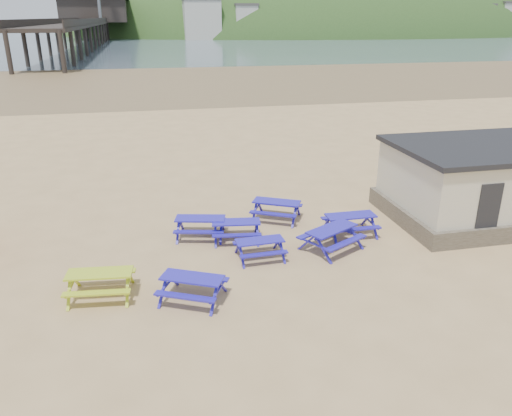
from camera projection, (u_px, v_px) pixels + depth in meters
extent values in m
plane|color=tan|center=(238.00, 250.00, 18.19)|extent=(400.00, 400.00, 0.00)
plane|color=olive|center=(165.00, 78.00, 68.31)|extent=(400.00, 400.00, 0.00)
plane|color=#4A5D6B|center=(149.00, 41.00, 173.10)|extent=(400.00, 400.00, 0.00)
cube|color=#1F1DB2|center=(236.00, 222.00, 18.77)|extent=(1.89, 0.95, 0.05)
cube|color=#1F1DB2|center=(236.00, 223.00, 19.43)|extent=(1.83, 0.50, 0.05)
cube|color=#1F1DB2|center=(237.00, 235.00, 18.31)|extent=(1.83, 0.50, 0.05)
cube|color=#1F1DB2|center=(277.00, 202.00, 20.67)|extent=(2.06, 1.57, 0.05)
cube|color=#1F1DB2|center=(280.00, 203.00, 21.36)|extent=(1.83, 1.15, 0.05)
cube|color=#1F1DB2|center=(273.00, 214.00, 20.20)|extent=(1.83, 1.15, 0.05)
cube|color=#1F1DB2|center=(351.00, 215.00, 19.27)|extent=(1.92, 0.75, 0.05)
cube|color=#1F1DB2|center=(344.00, 217.00, 19.96)|extent=(1.92, 0.27, 0.05)
cube|color=#1F1DB2|center=(357.00, 229.00, 18.79)|extent=(1.92, 0.27, 0.05)
cube|color=#1F1DB2|center=(192.00, 278.00, 14.74)|extent=(1.98, 1.47, 0.05)
cube|color=#1F1DB2|center=(200.00, 276.00, 15.40)|extent=(1.77, 1.06, 0.05)
cube|color=#1F1DB2|center=(185.00, 297.00, 14.29)|extent=(1.77, 1.06, 0.05)
cube|color=#1F1DB2|center=(260.00, 241.00, 17.35)|extent=(1.70, 0.72, 0.05)
cube|color=#1F1DB2|center=(256.00, 241.00, 17.94)|extent=(1.68, 0.30, 0.05)
cube|color=#1F1DB2|center=(264.00, 254.00, 16.94)|extent=(1.68, 0.30, 0.05)
cube|color=#1F1DB2|center=(332.00, 229.00, 17.96)|extent=(2.15, 1.66, 0.06)
cube|color=#1F1DB2|center=(318.00, 231.00, 18.54)|extent=(1.90, 1.22, 0.06)
cube|color=#1F1DB2|center=(346.00, 243.00, 17.60)|extent=(1.90, 1.22, 0.06)
cube|color=gold|center=(99.00, 273.00, 14.92)|extent=(2.01, 0.96, 0.05)
cube|color=gold|center=(104.00, 272.00, 15.63)|extent=(1.96, 0.48, 0.05)
cube|color=gold|center=(96.00, 293.00, 14.43)|extent=(1.96, 0.48, 0.05)
cube|color=#665B4C|center=(478.00, 209.00, 21.08)|extent=(7.40, 5.40, 0.70)
cube|color=#BFB49D|center=(483.00, 175.00, 20.54)|extent=(7.00, 5.00, 2.30)
cube|color=black|center=(488.00, 147.00, 20.11)|extent=(7.30, 5.30, 0.20)
cube|color=black|center=(489.00, 210.00, 18.11)|extent=(0.90, 0.06, 2.00)
cube|color=black|center=(94.00, 22.00, 171.89)|extent=(9.00, 220.00, 0.60)
cube|color=black|center=(95.00, 10.00, 180.48)|extent=(22.00, 30.00, 8.00)
ellipsoid|color=#2D4C1E|center=(331.00, 55.00, 249.44)|extent=(264.00, 144.00, 108.00)
cube|color=#1F1DB2|center=(200.00, 218.00, 19.03)|extent=(2.00, 1.15, 0.05)
cube|color=#1F1DB2|center=(202.00, 219.00, 19.72)|extent=(1.89, 0.69, 0.05)
cube|color=#1F1DB2|center=(198.00, 232.00, 18.55)|extent=(1.89, 0.69, 0.05)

